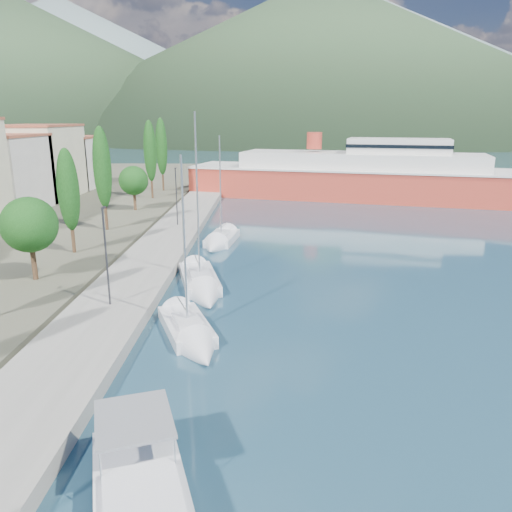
{
  "coord_description": "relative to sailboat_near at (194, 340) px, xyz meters",
  "views": [
    {
      "loc": [
        0.76,
        -16.35,
        11.97
      ],
      "look_at": [
        0.0,
        14.0,
        3.5
      ],
      "focal_mm": 35.0,
      "sensor_mm": 36.0,
      "label": 1
    }
  ],
  "objects": [
    {
      "name": "sailboat_far",
      "position": [
        -0.84,
        21.5,
        0.02
      ],
      "size": [
        3.51,
        7.95,
        11.3
      ],
      "color": "silver",
      "rests_on": "ground"
    },
    {
      "name": "ground",
      "position": [
        3.23,
        111.63,
        -0.3
      ],
      "size": [
        1400.0,
        1400.0,
        0.0
      ],
      "primitive_type": "plane",
      "color": "#234659"
    },
    {
      "name": "sailboat_mid",
      "position": [
        -0.55,
        8.24,
        0.02
      ],
      "size": [
        4.67,
        9.56,
        13.3
      ],
      "color": "silver",
      "rests_on": "ground"
    },
    {
      "name": "tree_row",
      "position": [
        -12.75,
        22.72,
        5.7
      ],
      "size": [
        3.91,
        63.18,
        11.22
      ],
      "color": "#47301E",
      "rests_on": "land_strip"
    },
    {
      "name": "hills_far",
      "position": [
        141.82,
        610.36,
        77.09
      ],
      "size": [
        1480.0,
        900.0,
        180.0
      ],
      "color": "slate",
      "rests_on": "ground"
    },
    {
      "name": "hills_near",
      "position": [
        101.28,
        364.13,
        48.88
      ],
      "size": [
        1010.0,
        520.0,
        115.0
      ],
      "color": "#2F482C",
      "rests_on": "ground"
    },
    {
      "name": "quay",
      "position": [
        -5.77,
        17.63,
        0.1
      ],
      "size": [
        5.0,
        88.0,
        0.8
      ],
      "primitive_type": "cube",
      "color": "gray",
      "rests_on": "ground"
    },
    {
      "name": "ferry",
      "position": [
        18.05,
        51.46,
        2.84
      ],
      "size": [
        52.95,
        23.62,
        10.3
      ],
      "color": "#C53C2B",
      "rests_on": "ground"
    },
    {
      "name": "sailboat_near",
      "position": [
        0.0,
        0.0,
        0.0
      ],
      "size": [
        4.98,
        7.96,
        11.0
      ],
      "color": "silver",
      "rests_on": "ground"
    },
    {
      "name": "lamp_posts",
      "position": [
        -5.77,
        5.09,
        3.78
      ],
      "size": [
        0.15,
        44.62,
        6.06
      ],
      "color": "#2D2D33",
      "rests_on": "quay"
    }
  ]
}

